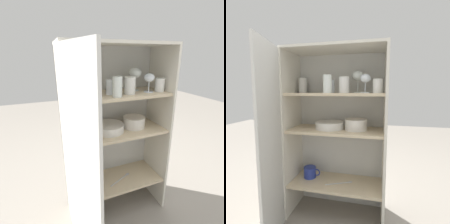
# 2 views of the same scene
# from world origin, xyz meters

# --- Properties ---
(ground_plane) EXTENTS (8.00, 8.00, 0.00)m
(ground_plane) POSITION_xyz_m (0.00, 0.00, 0.00)
(ground_plane) COLOR gray
(cupboard_back_panel) EXTENTS (0.74, 0.02, 1.27)m
(cupboard_back_panel) POSITION_xyz_m (0.00, 0.31, 0.64)
(cupboard_back_panel) COLOR silver
(cupboard_back_panel) RESTS_ON ground_plane
(cupboard_side_left) EXTENTS (0.02, 0.34, 1.27)m
(cupboard_side_left) POSITION_xyz_m (-0.36, 0.15, 0.64)
(cupboard_side_left) COLOR silver
(cupboard_side_left) RESTS_ON ground_plane
(cupboard_side_right) EXTENTS (0.02, 0.34, 1.27)m
(cupboard_side_right) POSITION_xyz_m (0.36, 0.15, 0.64)
(cupboard_side_right) COLOR silver
(cupboard_side_right) RESTS_ON ground_plane
(cupboard_top_panel) EXTENTS (0.74, 0.34, 0.02)m
(cupboard_top_panel) POSITION_xyz_m (0.00, 0.15, 1.28)
(cupboard_top_panel) COLOR silver
(cupboard_top_panel) RESTS_ON cupboard_side_left
(shelf_board_lower) EXTENTS (0.70, 0.30, 0.02)m
(shelf_board_lower) POSITION_xyz_m (0.00, 0.15, 0.25)
(shelf_board_lower) COLOR beige
(shelf_board_middle) EXTENTS (0.70, 0.30, 0.02)m
(shelf_board_middle) POSITION_xyz_m (0.00, 0.15, 0.68)
(shelf_board_middle) COLOR beige
(shelf_board_upper) EXTENTS (0.70, 0.30, 0.02)m
(shelf_board_upper) POSITION_xyz_m (0.00, 0.15, 0.96)
(shelf_board_upper) COLOR beige
(cupboard_door) EXTENTS (0.10, 0.36, 1.27)m
(cupboard_door) POSITION_xyz_m (-0.33, -0.20, 0.64)
(cupboard_door) COLOR silver
(cupboard_door) RESTS_ON ground_plane
(tumbler_glass_0) EXTENTS (0.07, 0.07, 0.12)m
(tumbler_glass_0) POSITION_xyz_m (-0.30, 0.22, 1.03)
(tumbler_glass_0) COLOR white
(tumbler_glass_0) RESTS_ON shelf_board_upper
(tumbler_glass_1) EXTENTS (0.07, 0.07, 0.09)m
(tumbler_glass_1) POSITION_xyz_m (0.30, 0.09, 1.01)
(tumbler_glass_1) COLOR white
(tumbler_glass_1) RESTS_ON shelf_board_upper
(tumbler_glass_2) EXTENTS (0.07, 0.07, 0.10)m
(tumbler_glass_2) POSITION_xyz_m (-0.04, 0.13, 1.01)
(tumbler_glass_2) COLOR white
(tumbler_glass_2) RESTS_ON shelf_board_upper
(tumbler_glass_3) EXTENTS (0.06, 0.06, 0.12)m
(tumbler_glass_3) POSITION_xyz_m (-0.04, 0.05, 1.03)
(tumbler_glass_3) COLOR white
(tumbler_glass_3) RESTS_ON shelf_board_upper
(tumbler_glass_4) EXTENTS (0.07, 0.07, 0.11)m
(tumbler_glass_4) POSITION_xyz_m (0.07, 0.09, 1.02)
(tumbler_glass_4) COLOR white
(tumbler_glass_4) RESTS_ON shelf_board_upper
(wine_glass_0) EXTENTS (0.09, 0.09, 0.16)m
(wine_glass_0) POSITION_xyz_m (0.16, 0.18, 1.09)
(wine_glass_0) COLOR white
(wine_glass_0) RESTS_ON shelf_board_upper
(wine_glass_1) EXTENTS (0.07, 0.07, 0.13)m
(wine_glass_1) POSITION_xyz_m (0.22, 0.09, 1.06)
(wine_glass_1) COLOR white
(wine_glass_1) RESTS_ON shelf_board_upper
(plate_stack_white) EXTENTS (0.22, 0.22, 0.05)m
(plate_stack_white) POSITION_xyz_m (-0.05, 0.16, 0.72)
(plate_stack_white) COLOR silver
(plate_stack_white) RESTS_ON shelf_board_middle
(mixing_bowl_large) EXTENTS (0.16, 0.16, 0.08)m
(mixing_bowl_large) POSITION_xyz_m (0.15, 0.16, 0.73)
(mixing_bowl_large) COLOR silver
(mixing_bowl_large) RESTS_ON shelf_board_middle
(coffee_mug_primary) EXTENTS (0.14, 0.10, 0.09)m
(coffee_mug_primary) POSITION_xyz_m (-0.23, 0.17, 0.31)
(coffee_mug_primary) COLOR #283893
(coffee_mug_primary) RESTS_ON shelf_board_lower
(serving_spoon) EXTENTS (0.20, 0.10, 0.01)m
(serving_spoon) POSITION_xyz_m (0.05, 0.13, 0.27)
(serving_spoon) COLOR silver
(serving_spoon) RESTS_ON shelf_board_lower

